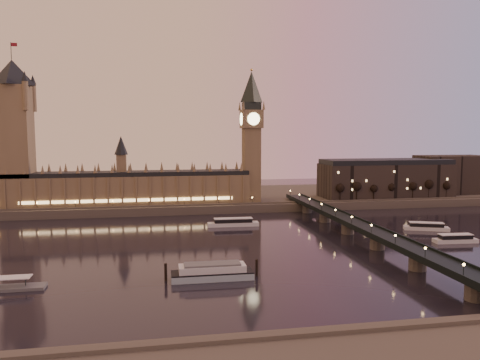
% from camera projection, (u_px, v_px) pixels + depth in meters
% --- Properties ---
extents(ground, '(700.00, 700.00, 0.00)m').
position_uv_depth(ground, '(197.00, 248.00, 245.38)').
color(ground, black).
rests_on(ground, ground).
extents(far_embankment, '(560.00, 130.00, 6.00)m').
position_uv_depth(far_embankment, '(215.00, 198.00, 411.94)').
color(far_embankment, '#423D35').
rests_on(far_embankment, ground).
extents(palace_of_westminster, '(180.00, 26.62, 52.00)m').
position_uv_depth(palace_of_westminster, '(130.00, 184.00, 354.50)').
color(palace_of_westminster, brown).
rests_on(palace_of_westminster, ground).
extents(victoria_tower, '(31.68, 31.68, 118.00)m').
position_uv_depth(victoria_tower, '(15.00, 125.00, 335.88)').
color(victoria_tower, brown).
rests_on(victoria_tower, ground).
extents(big_ben, '(17.68, 17.68, 104.00)m').
position_uv_depth(big_ben, '(251.00, 128.00, 367.02)').
color(big_ben, brown).
rests_on(big_ben, ground).
extents(westminster_bridge, '(13.20, 260.00, 15.30)m').
position_uv_depth(westminster_bridge, '(361.00, 231.00, 261.13)').
color(westminster_bridge, black).
rests_on(westminster_bridge, ground).
extents(city_block, '(155.00, 45.00, 34.00)m').
position_uv_depth(city_block, '(408.00, 177.00, 406.02)').
color(city_block, black).
rests_on(city_block, ground).
extents(bare_tree_0, '(6.80, 6.80, 13.83)m').
position_uv_depth(bare_tree_0, '(340.00, 188.00, 372.45)').
color(bare_tree_0, black).
rests_on(bare_tree_0, ground).
extents(bare_tree_1, '(6.80, 6.80, 13.83)m').
position_uv_depth(bare_tree_1, '(358.00, 188.00, 375.20)').
color(bare_tree_1, black).
rests_on(bare_tree_1, ground).
extents(bare_tree_2, '(6.80, 6.80, 13.83)m').
position_uv_depth(bare_tree_2, '(376.00, 187.00, 377.95)').
color(bare_tree_2, black).
rests_on(bare_tree_2, ground).
extents(bare_tree_3, '(6.80, 6.80, 13.83)m').
position_uv_depth(bare_tree_3, '(394.00, 187.00, 380.70)').
color(bare_tree_3, black).
rests_on(bare_tree_3, ground).
extents(bare_tree_4, '(6.80, 6.80, 13.83)m').
position_uv_depth(bare_tree_4, '(411.00, 187.00, 383.45)').
color(bare_tree_4, black).
rests_on(bare_tree_4, ground).
extents(bare_tree_5, '(6.80, 6.80, 13.83)m').
position_uv_depth(bare_tree_5, '(428.00, 186.00, 386.20)').
color(bare_tree_5, black).
rests_on(bare_tree_5, ground).
extents(bare_tree_6, '(6.80, 6.80, 13.83)m').
position_uv_depth(bare_tree_6, '(445.00, 186.00, 388.95)').
color(bare_tree_6, black).
rests_on(bare_tree_6, ground).
extents(cruise_boat_a, '(33.16, 8.10, 5.27)m').
position_uv_depth(cruise_boat_a, '(233.00, 223.00, 303.14)').
color(cruise_boat_a, silver).
rests_on(cruise_boat_a, ground).
extents(cruise_boat_b, '(27.27, 15.83, 4.92)m').
position_uv_depth(cruise_boat_b, '(426.00, 227.00, 290.45)').
color(cruise_boat_b, silver).
rests_on(cruise_boat_b, ground).
extents(cruise_boat_c, '(24.36, 8.16, 4.79)m').
position_uv_depth(cruise_boat_c, '(455.00, 239.00, 257.42)').
color(cruise_boat_c, silver).
rests_on(cruise_boat_c, ground).
extents(moored_barge, '(39.10, 9.82, 7.17)m').
position_uv_depth(moored_barge, '(212.00, 272.00, 192.98)').
color(moored_barge, '#99B4C3').
rests_on(moored_barge, ground).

